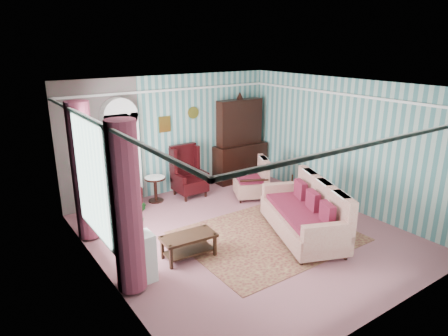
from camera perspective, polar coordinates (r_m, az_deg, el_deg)
floor at (r=8.01m, az=3.14°, el=-9.48°), size 6.00×6.00×0.00m
room_shell at (r=7.10m, az=-1.41°, el=4.28°), size 5.53×6.02×2.91m
bookcase at (r=9.33m, az=-14.25°, el=1.36°), size 0.80×0.28×2.24m
dresser_hutch at (r=10.73m, az=2.36°, el=4.33°), size 1.50×0.56×2.36m
wingback_left at (r=9.05m, az=-14.60°, el=-2.47°), size 0.76×0.80×1.25m
wingback_right at (r=9.74m, az=-4.96°, el=-0.52°), size 0.76×0.80×1.25m
seated_woman at (r=9.06m, az=-14.59°, el=-2.68°), size 0.44×0.40×1.18m
round_side_table at (r=9.60m, az=-9.76°, el=-3.03°), size 0.50×0.50×0.60m
nest_table at (r=10.05m, az=11.18°, el=-2.34°), size 0.45×0.38×0.54m
plant_stand at (r=6.53m, az=-12.38°, el=-12.62°), size 0.55×0.35×0.80m
rug at (r=7.97m, az=6.21°, el=-9.65°), size 3.20×2.60×0.01m
sofa at (r=7.85m, az=11.19°, el=-5.90°), size 1.79×2.45×1.12m
floral_armchair at (r=9.64m, az=3.86°, el=-1.41°), size 1.00×1.05×1.01m
coffee_table at (r=7.16m, az=-5.06°, el=-11.08°), size 0.99×0.54×0.43m
potted_plant_a at (r=6.15m, az=-12.84°, el=-8.48°), size 0.37×0.34×0.37m
potted_plant_b at (r=6.38m, az=-12.17°, el=-6.84°), size 0.32×0.28×0.50m
potted_plant_c at (r=6.32m, az=-13.95°, el=-7.55°), size 0.24×0.24×0.43m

